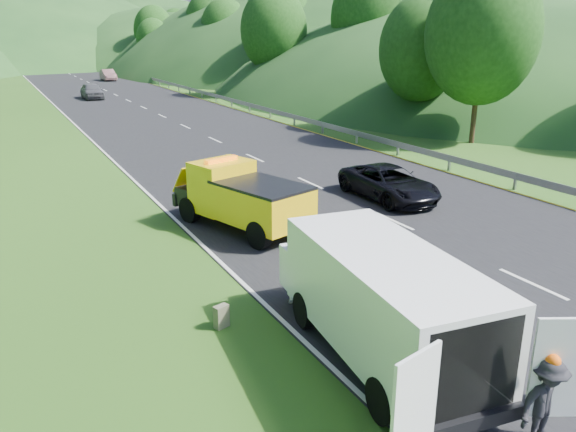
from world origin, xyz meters
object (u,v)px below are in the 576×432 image
tow_truck (241,197)px  child (334,301)px  passing_suv (388,199)px  woman (296,304)px  spare_tire (544,406)px  suitcase (221,316)px  white_van (381,298)px

tow_truck → child: 6.33m
child → passing_suv: bearing=61.5°
tow_truck → child: bearing=-108.4°
woman → spare_tire: size_ratio=2.87×
child → passing_suv: (6.84, 6.70, 0.00)m
spare_tire → passing_suv: size_ratio=0.13×
suitcase → woman: bearing=5.2°
white_van → suitcase: (-2.47, 2.65, -1.07)m
woman → suitcase: (-2.07, -0.19, 0.27)m
tow_truck → passing_suv: size_ratio=1.20×
suitcase → white_van: bearing=-47.1°
tow_truck → white_van: 8.82m
spare_tire → passing_suv: (5.70, 12.05, 0.00)m
tow_truck → woman: bearing=-117.2°
woman → spare_tire: (2.06, -5.63, 0.00)m
woman → passing_suv: (7.76, 6.42, 0.00)m
tow_truck → woman: tow_truck is taller
child → suitcase: (-2.99, 0.09, 0.27)m
tow_truck → woman: size_ratio=3.16×
white_van → child: 2.94m
child → passing_suv: 9.57m
spare_tire → white_van: bearing=120.8°
passing_suv → white_van: bearing=-127.8°
white_van → passing_suv: 11.91m
white_van → spare_tire: bearing=-52.3°
woman → spare_tire: 5.99m
white_van → tow_truck: bearing=92.6°
tow_truck → spare_tire: (0.99, -11.58, -1.14)m
tow_truck → white_van: bearing=-111.4°
woman → spare_tire: woman is taller
tow_truck → spare_tire: 11.67m
tow_truck → passing_suv: (6.69, 0.47, -1.14)m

